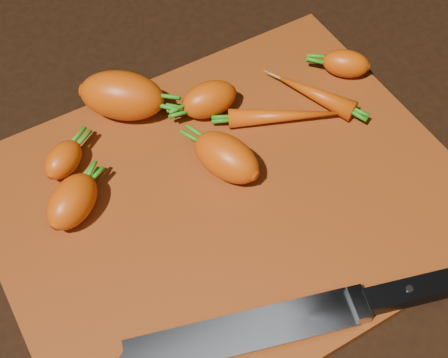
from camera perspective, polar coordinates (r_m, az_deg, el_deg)
ground at (r=0.70m, az=0.42°, el=-2.24°), size 2.00×2.00×0.01m
cutting_board at (r=0.69m, az=0.42°, el=-1.74°), size 0.50×0.40×0.01m
carrot_0 at (r=0.67m, az=-13.71°, el=-2.00°), size 0.08×0.08×0.04m
carrot_1 at (r=0.74m, az=-9.30°, el=7.53°), size 0.11×0.11×0.06m
carrot_2 at (r=0.68m, az=0.24°, el=1.99°), size 0.07×0.09×0.05m
carrot_3 at (r=0.74m, az=-1.38°, el=7.29°), size 0.07×0.05×0.04m
carrot_4 at (r=0.71m, az=-14.47°, el=1.72°), size 0.06×0.06×0.03m
carrot_5 at (r=0.80m, az=11.08°, el=10.32°), size 0.07×0.06×0.03m
carrot_6 at (r=0.74m, az=5.50°, el=5.77°), size 0.13×0.08×0.02m
carrot_7 at (r=0.77m, az=8.42°, el=7.64°), size 0.07×0.10×0.03m
knife at (r=0.60m, az=3.68°, el=-13.39°), size 0.35×0.13×0.02m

